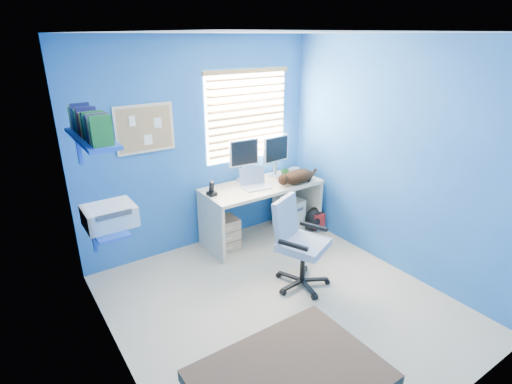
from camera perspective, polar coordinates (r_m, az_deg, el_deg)
floor at (r=4.11m, az=3.51°, el=-15.71°), size 3.00×3.20×0.00m
ceiling at (r=3.27m, az=4.57°, el=21.76°), size 3.00×3.20×0.00m
wall_back at (r=4.79m, az=-7.95°, el=6.44°), size 3.00×0.01×2.50m
wall_front at (r=2.57m, az=26.84°, el=-9.82°), size 3.00×0.01×2.50m
wall_left at (r=2.89m, az=-20.27°, el=-5.19°), size 0.01×3.20×2.50m
wall_right at (r=4.54m, az=19.13°, el=4.56°), size 0.01×3.20×2.50m
desk at (r=5.12m, az=0.82°, el=-2.81°), size 1.51×0.65×0.74m
laptop at (r=4.84m, az=0.03°, el=1.85°), size 0.37×0.31×0.22m
monitor_left at (r=5.05m, az=-1.83°, el=4.58°), size 0.41×0.15×0.54m
monitor_right at (r=5.22m, az=2.76°, el=5.15°), size 0.41×0.15×0.54m
phone at (r=4.65m, az=-6.36°, el=0.52°), size 0.10×0.12×0.17m
mug at (r=5.24m, az=4.15°, el=2.67°), size 0.10×0.09×0.10m
cd_spindle at (r=5.43m, az=5.56°, el=3.12°), size 0.13×0.13×0.07m
cat at (r=5.04m, az=6.00°, el=2.22°), size 0.49×0.29×0.17m
tower_pc at (r=5.45m, az=4.70°, el=-2.98°), size 0.26×0.47×0.45m
drawer_boxes at (r=4.95m, az=-4.69°, el=-5.95°), size 0.35×0.28×0.41m
yellow_book at (r=5.28m, az=4.83°, el=-5.12°), size 0.03×0.17×0.24m
backpack at (r=5.45m, az=8.38°, el=-3.84°), size 0.34×0.29×0.34m
office_chair at (r=4.23m, az=6.12°, el=-8.84°), size 0.73×0.73×0.95m
window_blinds at (r=5.01m, az=-1.21°, el=10.83°), size 1.15×0.05×1.10m
corkboard at (r=4.46m, az=-15.58°, el=8.70°), size 0.64×0.02×0.52m
wall_shelves at (r=3.54m, az=-21.55°, el=2.72°), size 0.42×0.90×1.05m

